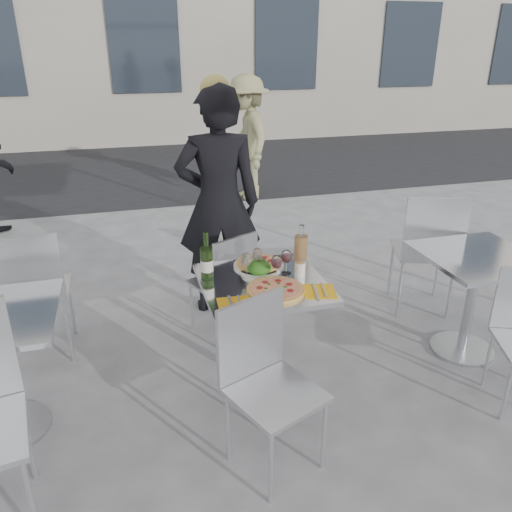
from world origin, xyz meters
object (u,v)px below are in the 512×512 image
object	(u,v)px
wineglass_white_a	(247,260)
napkin_left	(235,304)
main_table	(263,312)
pizza_near	(276,289)
salad_plate	(259,269)
wineglass_red_b	(287,257)
side_chair_lfar	(32,286)
wineglass_red_a	(277,263)
side_table_right	(474,283)
napkin_right	(319,291)
sugar_shaker	(300,268)
wineglass_white_b	(257,255)
chair_far	(228,277)
pizza_far	(259,264)
carafe	(301,252)
wine_bottle	(207,262)
side_chair_rfar	(428,245)
pedestrian_b	(247,138)
woman_diner	(219,204)
chair_near	(264,371)

from	to	relation	value
wineglass_white_a	napkin_left	size ratio (longest dim) A/B	0.79
main_table	pizza_near	distance (m)	0.26
salad_plate	wineglass_red_b	size ratio (longest dim) A/B	1.40
side_chair_lfar	wineglass_red_a	world-z (taller)	side_chair_lfar
side_table_right	napkin_right	size ratio (longest dim) A/B	3.46
side_chair_lfar	sugar_shaker	xyz separation A→B (m)	(1.62, -0.68, 0.23)
main_table	wineglass_white_b	world-z (taller)	wineglass_white_b
chair_far	pizza_far	world-z (taller)	chair_far
carafe	napkin_left	xyz separation A→B (m)	(-0.50, -0.34, -0.11)
pizza_near	salad_plate	xyz separation A→B (m)	(-0.03, 0.24, 0.03)
wine_bottle	wineglass_white_a	world-z (taller)	wine_bottle
main_table	side_chair_rfar	size ratio (longest dim) A/B	0.74
pedestrian_b	wineglass_white_a	world-z (taller)	pedestrian_b
main_table	sugar_shaker	bearing A→B (deg)	1.86
pedestrian_b	wineglass_red_a	size ratio (longest dim) A/B	10.65
carafe	wineglass_white_b	world-z (taller)	carafe
carafe	wineglass_white_a	xyz separation A→B (m)	(-0.35, -0.02, -0.01)
side_chair_rfar	carafe	bearing A→B (deg)	40.51
chair_far	carafe	xyz separation A→B (m)	(0.35, -0.54, 0.38)
pizza_far	salad_plate	distance (m)	0.12
wineglass_red_a	woman_diner	bearing A→B (deg)	96.01
woman_diner	wineglass_white_b	bearing A→B (deg)	99.31
napkin_right	carafe	bearing A→B (deg)	103.25
salad_plate	wineglass_white_a	xyz separation A→B (m)	(-0.08, -0.02, 0.07)
salad_plate	sugar_shaker	world-z (taller)	sugar_shaker
side_chair_rfar	woman_diner	bearing A→B (deg)	0.44
wineglass_white_a	napkin_left	xyz separation A→B (m)	(-0.15, -0.32, -0.11)
chair_near	napkin_left	bearing A→B (deg)	79.96
main_table	wineglass_red_b	bearing A→B (deg)	20.89
main_table	side_chair_lfar	distance (m)	1.54
wineglass_red_a	wineglass_red_b	world-z (taller)	same
chair_near	napkin_right	world-z (taller)	chair_near
pizza_near	carafe	bearing A→B (deg)	45.66
side_chair_lfar	side_chair_rfar	bearing A→B (deg)	176.81
chair_far	side_chair_rfar	distance (m)	1.59
pizza_far	wineglass_white_a	xyz separation A→B (m)	(-0.11, -0.13, 0.09)
pedestrian_b	chair_near	bearing A→B (deg)	-16.77
chair_far	wineglass_red_b	xyz separation A→B (m)	(0.24, -0.58, 0.37)
side_table_right	wineglass_white_b	size ratio (longest dim) A/B	4.76
napkin_left	chair_far	bearing A→B (deg)	84.73
carafe	side_table_right	bearing A→B (deg)	-4.73
carafe	wineglass_red_b	bearing A→B (deg)	-159.92
side_chair_rfar	woman_diner	size ratio (longest dim) A/B	0.56
pedestrian_b	side_table_right	bearing A→B (deg)	3.74
chair_near	salad_plate	distance (m)	0.72
wineglass_red_b	salad_plate	bearing A→B (deg)	167.52
chair_far	chair_near	xyz separation A→B (m)	(-0.08, -1.20, 0.04)
pedestrian_b	pizza_far	world-z (taller)	pedestrian_b
side_table_right	pizza_far	size ratio (longest dim) A/B	2.38
side_chair_lfar	napkin_right	world-z (taller)	side_chair_lfar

